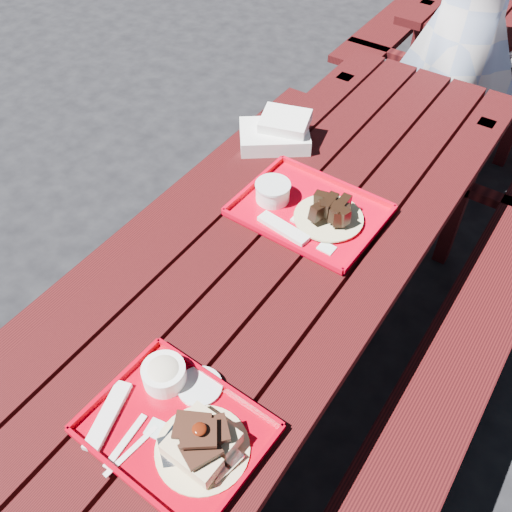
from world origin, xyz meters
name	(u,v)px	position (x,y,z in m)	size (l,w,h in m)	color
ground	(277,374)	(0.00, 0.00, 0.00)	(60.00, 60.00, 0.00)	black
picnic_table_near	(282,283)	(0.00, 0.00, 0.56)	(1.41, 2.40, 0.75)	#3B0B0B
near_tray	(181,419)	(0.12, -0.63, 0.78)	(0.41, 0.34, 0.13)	#AF0012
far_tray	(306,209)	(-0.01, 0.14, 0.77)	(0.45, 0.36, 0.07)	red
white_cloth	(277,132)	(-0.29, 0.42, 0.79)	(0.30, 0.29, 0.10)	white
person	(465,31)	(0.01, 1.45, 0.84)	(0.61, 0.40, 1.67)	#A4BAE3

